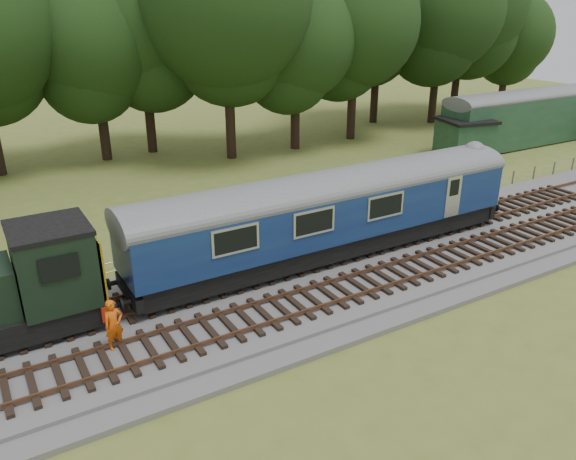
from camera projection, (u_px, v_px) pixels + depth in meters
ground at (347, 275)px, 23.81m from camera, size 120.00×120.00×0.00m
ballast at (348, 271)px, 23.74m from camera, size 70.00×7.00×0.35m
track_north at (329, 254)px, 24.76m from camera, size 67.20×2.40×0.21m
track_south at (372, 281)px, 22.38m from camera, size 67.20×2.40×0.21m
fence at (292, 238)px, 27.38m from camera, size 64.00×0.12×1.00m
tree_line at (169, 158)px, 41.26m from camera, size 70.00×8.00×18.00m
dmu_railcar at (331, 207)px, 23.94m from camera, size 18.05×2.86×3.88m
worker at (114, 325)px, 17.89m from camera, size 0.71×0.55×1.74m
parked_coach at (530, 114)px, 44.26m from camera, size 16.62×3.15×4.24m
shed at (464, 138)px, 40.81m from camera, size 4.16×4.16×2.84m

